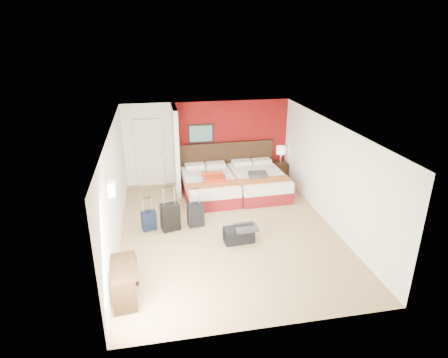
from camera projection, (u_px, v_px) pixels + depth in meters
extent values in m
plane|color=tan|center=(228.00, 230.00, 9.15)|extent=(6.50, 6.50, 0.00)
cube|color=white|center=(207.00, 142.00, 11.65)|extent=(5.00, 0.04, 2.50)
cube|color=white|center=(115.00, 190.00, 8.25)|extent=(0.04, 6.50, 2.50)
cube|color=black|center=(201.00, 134.00, 11.45)|extent=(0.78, 0.03, 0.58)
cube|color=white|center=(111.00, 189.00, 6.66)|extent=(0.12, 0.20, 0.24)
cube|color=maroon|center=(231.00, 141.00, 11.76)|extent=(3.50, 0.04, 2.50)
cube|color=silver|center=(176.00, 150.00, 10.89)|extent=(0.12, 1.20, 2.50)
cube|color=silver|center=(150.00, 153.00, 11.38)|extent=(0.82, 0.06, 2.05)
cube|color=white|center=(209.00, 187.00, 10.85)|extent=(1.49, 2.07, 0.61)
cube|color=white|center=(258.00, 182.00, 11.13)|extent=(1.51, 2.10, 0.61)
cube|color=#B72F0F|center=(213.00, 176.00, 10.64)|extent=(0.69, 0.89, 0.10)
cube|color=#3C3C42|center=(258.00, 175.00, 10.70)|extent=(0.52, 0.43, 0.12)
cube|color=black|center=(280.00, 171.00, 12.09)|extent=(0.43, 0.43, 0.57)
cylinder|color=white|center=(281.00, 154.00, 11.89)|extent=(0.30, 0.30, 0.51)
cube|color=black|center=(170.00, 218.00, 9.03)|extent=(0.48, 0.37, 0.65)
cube|color=black|center=(196.00, 215.00, 9.23)|extent=(0.41, 0.28, 0.57)
cube|color=black|center=(149.00, 221.00, 9.06)|extent=(0.37, 0.27, 0.46)
cube|color=black|center=(239.00, 235.00, 8.60)|extent=(0.69, 0.40, 0.34)
cube|color=#37363B|center=(246.00, 227.00, 8.50)|extent=(0.51, 0.43, 0.07)
cube|color=black|center=(126.00, 283.00, 6.68)|extent=(0.54, 0.92, 0.73)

